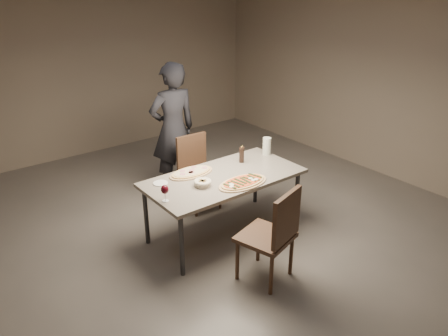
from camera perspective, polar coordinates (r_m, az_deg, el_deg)
room at (r=4.69m, az=0.00°, el=6.16°), size 7.00×7.00×7.00m
dining_table at (r=4.95m, az=0.00°, el=-1.66°), size 1.80×0.90×0.75m
zucchini_pizza at (r=4.74m, az=2.47°, el=-1.88°), size 0.61×0.34×0.05m
ham_pizza at (r=4.99m, az=-4.30°, el=-0.58°), size 0.55×0.30×0.04m
bread_basket at (r=4.68m, az=-2.81°, el=-1.91°), size 0.19×0.19×0.07m
oil_dish at (r=5.04m, az=-2.42°, el=-0.38°), size 0.12×0.12×0.01m
pepper_mill_left at (r=5.25m, az=2.26°, el=1.72°), size 0.05×0.05×0.21m
pepper_mill_right at (r=5.25m, az=2.37°, el=1.77°), size 0.06×0.06×0.22m
carafe at (r=5.52m, az=5.61°, el=2.86°), size 0.11×0.11×0.22m
wine_glass at (r=4.37m, az=-7.74°, el=-2.87°), size 0.08×0.08×0.18m
side_plate at (r=4.79m, az=-8.29°, el=-1.98°), size 0.16×0.16×0.01m
chair_near at (r=4.27m, az=6.58°, el=-8.24°), size 0.59×0.59×1.01m
chair_far at (r=5.69m, az=-3.62°, el=0.06°), size 0.47×0.47×0.95m
diner at (r=5.98m, az=-6.67°, el=5.04°), size 0.70×0.50×1.82m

